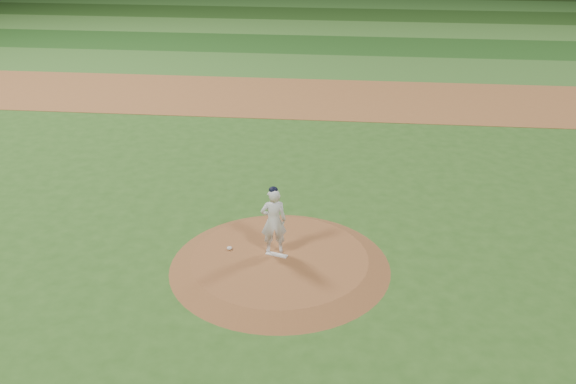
{
  "coord_description": "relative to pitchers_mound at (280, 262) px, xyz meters",
  "views": [
    {
      "loc": [
        1.58,
        -13.55,
        8.63
      ],
      "look_at": [
        0.0,
        2.0,
        1.1
      ],
      "focal_mm": 40.0,
      "sensor_mm": 36.0,
      "label": 1
    }
  ],
  "objects": [
    {
      "name": "outfield_stripe_3",
      "position": [
        0.0,
        34.5,
        -0.12
      ],
      "size": [
        70.0,
        5.0,
        0.02
      ],
      "primitive_type": "cube",
      "color": "#204516",
      "rests_on": "ground"
    },
    {
      "name": "outfield_stripe_1",
      "position": [
        0.0,
        24.5,
        -0.12
      ],
      "size": [
        70.0,
        5.0,
        0.02
      ],
      "primitive_type": "cube",
      "color": "#1D4817",
      "rests_on": "ground"
    },
    {
      "name": "outfield_stripe_0",
      "position": [
        0.0,
        19.5,
        -0.12
      ],
      "size": [
        70.0,
        5.0,
        0.02
      ],
      "primitive_type": "cube",
      "color": "#366625",
      "rests_on": "ground"
    },
    {
      "name": "infield_dirt_band",
      "position": [
        0.0,
        14.0,
        -0.12
      ],
      "size": [
        70.0,
        6.0,
        0.02
      ],
      "primitive_type": "cube",
      "color": "brown",
      "rests_on": "ground"
    },
    {
      "name": "rosin_bag",
      "position": [
        -1.32,
        0.26,
        0.16
      ],
      "size": [
        0.14,
        0.14,
        0.08
      ],
      "primitive_type": "ellipsoid",
      "color": "beige",
      "rests_on": "pitchers_mound"
    },
    {
      "name": "pitcher_on_mound",
      "position": [
        -0.18,
        0.26,
        1.01
      ],
      "size": [
        0.71,
        0.54,
        1.81
      ],
      "color": "silver",
      "rests_on": "pitchers_mound"
    },
    {
      "name": "ground",
      "position": [
        0.0,
        0.0,
        -0.12
      ],
      "size": [
        120.0,
        120.0,
        0.0
      ],
      "primitive_type": "plane",
      "color": "#2C561C",
      "rests_on": "ground"
    },
    {
      "name": "outfield_stripe_2",
      "position": [
        0.0,
        29.5,
        -0.12
      ],
      "size": [
        70.0,
        5.0,
        0.02
      ],
      "primitive_type": "cube",
      "color": "#3C7129",
      "rests_on": "ground"
    },
    {
      "name": "outfield_stripe_4",
      "position": [
        0.0,
        39.5,
        -0.12
      ],
      "size": [
        70.0,
        5.0,
        0.02
      ],
      "primitive_type": "cube",
      "color": "#366E28",
      "rests_on": "ground"
    },
    {
      "name": "pitchers_mound",
      "position": [
        0.0,
        0.0,
        0.0
      ],
      "size": [
        5.5,
        5.5,
        0.25
      ],
      "primitive_type": "cone",
      "color": "brown",
      "rests_on": "ground"
    },
    {
      "name": "pitching_rubber",
      "position": [
        -0.09,
        0.1,
        0.14
      ],
      "size": [
        0.58,
        0.28,
        0.03
      ],
      "primitive_type": "cube",
      "rotation": [
        0.0,
        0.0,
        -0.27
      ],
      "color": "silver",
      "rests_on": "pitchers_mound"
    }
  ]
}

